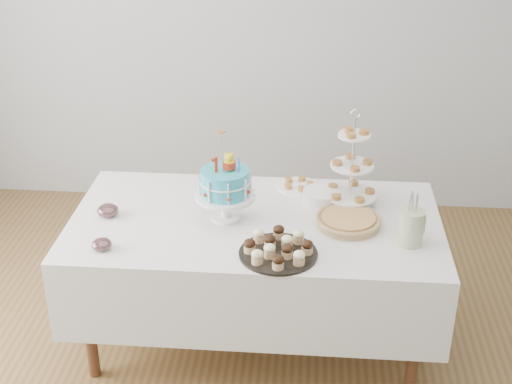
# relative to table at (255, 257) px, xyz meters

# --- Properties ---
(floor) EXTENTS (5.00, 5.00, 0.00)m
(floor) POSITION_rel_table_xyz_m (0.00, -0.30, -0.54)
(floor) COLOR brown
(floor) RESTS_ON ground
(walls) EXTENTS (5.04, 4.04, 2.70)m
(walls) POSITION_rel_table_xyz_m (0.00, -0.30, 0.81)
(walls) COLOR #A5A8AB
(walls) RESTS_ON floor
(table) EXTENTS (1.92, 1.02, 0.77)m
(table) POSITION_rel_table_xyz_m (0.00, 0.00, 0.00)
(table) COLOR silver
(table) RESTS_ON floor
(birthday_cake) EXTENTS (0.31, 0.31, 0.48)m
(birthday_cake) POSITION_rel_table_xyz_m (-0.15, -0.01, 0.36)
(birthday_cake) COLOR white
(birthday_cake) RESTS_ON table
(cupcake_tray) EXTENTS (0.38, 0.38, 0.09)m
(cupcake_tray) POSITION_rel_table_xyz_m (0.14, -0.33, 0.27)
(cupcake_tray) COLOR black
(cupcake_tray) RESTS_ON table
(pie) EXTENTS (0.34, 0.34, 0.05)m
(pie) POSITION_rel_table_xyz_m (0.48, -0.02, 0.26)
(pie) COLOR tan
(pie) RESTS_ON table
(tiered_stand) EXTENTS (0.28, 0.28, 0.55)m
(tiered_stand) POSITION_rel_table_xyz_m (0.49, 0.21, 0.45)
(tiered_stand) COLOR silver
(tiered_stand) RESTS_ON table
(plate_stack) EXTENTS (0.20, 0.20, 0.08)m
(plate_stack) POSITION_rel_table_xyz_m (0.34, 0.20, 0.27)
(plate_stack) COLOR white
(plate_stack) RESTS_ON table
(pastry_plate) EXTENTS (0.23, 0.23, 0.03)m
(pastry_plate) POSITION_rel_table_xyz_m (0.21, 0.39, 0.24)
(pastry_plate) COLOR white
(pastry_plate) RESTS_ON table
(jam_bowl_a) EXTENTS (0.10, 0.10, 0.06)m
(jam_bowl_a) POSITION_rel_table_xyz_m (-0.71, -0.35, 0.25)
(jam_bowl_a) COLOR silver
(jam_bowl_a) RESTS_ON table
(jam_bowl_b) EXTENTS (0.11, 0.11, 0.07)m
(jam_bowl_b) POSITION_rel_table_xyz_m (-0.77, -0.02, 0.26)
(jam_bowl_b) COLOR silver
(jam_bowl_b) RESTS_ON table
(utensil_pitcher) EXTENTS (0.13, 0.12, 0.28)m
(utensil_pitcher) POSITION_rel_table_xyz_m (0.77, -0.18, 0.33)
(utensil_pitcher) COLOR beige
(utensil_pitcher) RESTS_ON table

